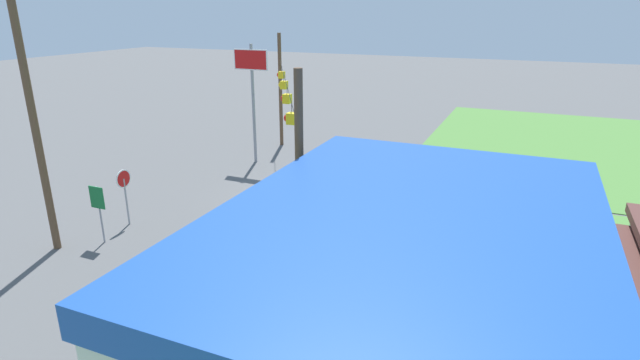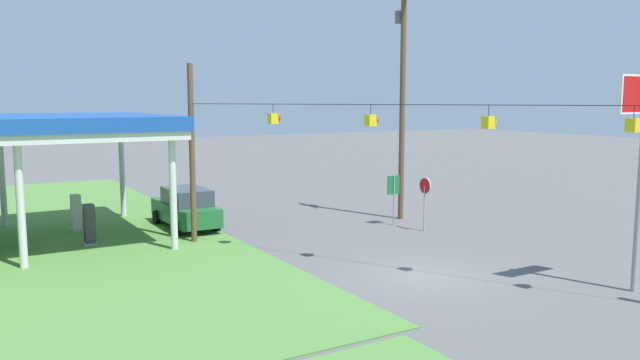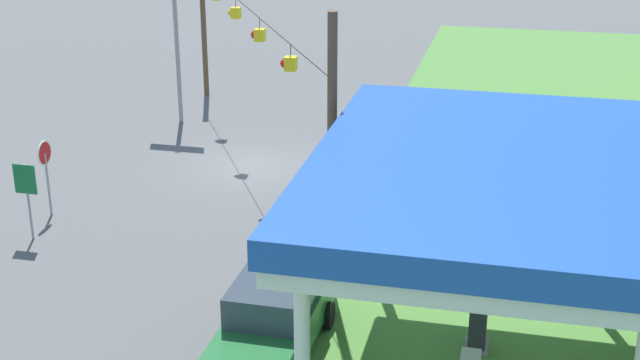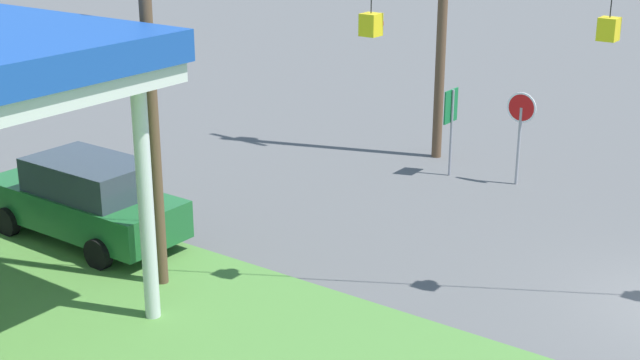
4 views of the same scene
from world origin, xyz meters
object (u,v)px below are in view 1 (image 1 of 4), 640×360
car_at_pumps_front (226,339)px  stop_sign_roadside (124,185)px  route_sign (98,203)px  gas_station_canopy (409,236)px  utility_pole_main (25,80)px  stop_sign_overhead (252,79)px

car_at_pumps_front → stop_sign_roadside: stop_sign_roadside is taller
route_sign → gas_station_canopy: bearing=70.7°
route_sign → utility_pole_main: (1.13, -1.31, 4.85)m
car_at_pumps_front → utility_pole_main: (-3.31, -10.13, 5.59)m
stop_sign_roadside → gas_station_canopy: bearing=-115.3°
gas_station_canopy → car_at_pumps_front: bearing=-93.1°
stop_sign_roadside → route_sign: 1.87m
route_sign → car_at_pumps_front: bearing=63.3°
stop_sign_roadside → route_sign: stop_sign_roadside is taller
gas_station_canopy → utility_pole_main: size_ratio=0.83×
route_sign → utility_pole_main: bearing=-49.2°
stop_sign_roadside → stop_sign_overhead: size_ratio=0.35×
stop_sign_overhead → route_sign: (12.22, 0.09, -3.34)m
stop_sign_overhead → utility_pole_main: (13.35, -1.21, 1.51)m
stop_sign_overhead → route_sign: 12.67m
gas_station_canopy → route_sign: bearing=-109.3°
route_sign → stop_sign_overhead: bearing=-179.6°
gas_station_canopy → stop_sign_roadside: (-6.51, -13.79, -3.04)m
car_at_pumps_front → route_sign: route_sign is taller
gas_station_canopy → stop_sign_overhead: size_ratio=1.39×
car_at_pumps_front → stop_sign_overhead: 19.33m
stop_sign_roadside → utility_pole_main: size_ratio=0.21×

